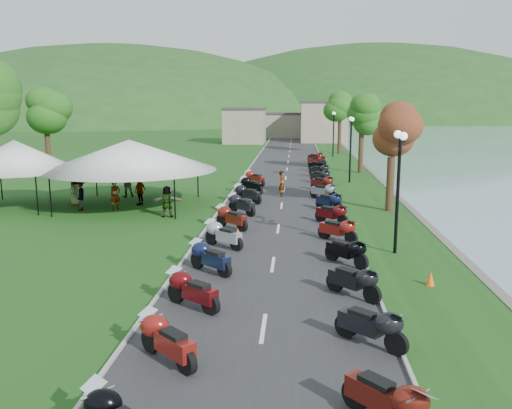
{
  "coord_description": "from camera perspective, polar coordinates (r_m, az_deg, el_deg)",
  "views": [
    {
      "loc": [
        0.85,
        -4.13,
        6.24
      ],
      "look_at": [
        -1.07,
        21.61,
        1.3
      ],
      "focal_mm": 38.0,
      "sensor_mm": 36.0,
      "label": 1
    }
  ],
  "objects": [
    {
      "name": "far_building",
      "position": [
        89.26,
        2.47,
        8.42
      ],
      "size": [
        18.0,
        16.0,
        5.0
      ],
      "primitive_type": "cube",
      "color": "gray",
      "rests_on": "ground"
    },
    {
      "name": "tree_lakeside",
      "position": [
        31.72,
        14.1,
        5.62
      ],
      "size": [
        2.55,
        2.55,
        7.07
      ],
      "primitive_type": null,
      "color": "#2B6E1C",
      "rests_on": "ground"
    },
    {
      "name": "vendor_tent_side",
      "position": [
        35.18,
        -23.91,
        2.98
      ],
      "size": [
        4.66,
        4.66,
        4.0
      ],
      "primitive_type": null,
      "color": "silver",
      "rests_on": "ground"
    },
    {
      "name": "moto_row_right",
      "position": [
        33.23,
        7.44,
        0.88
      ],
      "size": [
        2.6,
        48.28,
        1.1
      ],
      "primitive_type": null,
      "color": "#331411",
      "rests_on": "ground"
    },
    {
      "name": "hills_backdrop",
      "position": [
        204.23,
        4.09,
        9.05
      ],
      "size": [
        360.0,
        120.0,
        76.0
      ],
      "primitive_type": null,
      "color": "#285621",
      "rests_on": "ground"
    },
    {
      "name": "vendor_tent_main",
      "position": [
        33.27,
        -13.07,
        3.23
      ],
      "size": [
        6.86,
        6.86,
        4.0
      ],
      "primitive_type": null,
      "color": "silver",
      "rests_on": "ground"
    },
    {
      "name": "pedestrian_b",
      "position": [
        36.86,
        -13.42,
        0.79
      ],
      "size": [
        1.07,
        0.86,
        1.93
      ],
      "primitive_type": "imported",
      "rotation": [
        0.0,
        0.0,
        3.57
      ],
      "color": "slate",
      "rests_on": "ground"
    },
    {
      "name": "road",
      "position": [
        44.58,
        3.14,
        2.78
      ],
      "size": [
        7.0,
        120.0,
        0.02
      ],
      "primitive_type": "cube",
      "color": "#2E2E30",
      "rests_on": "ground"
    },
    {
      "name": "pedestrian_c",
      "position": [
        33.0,
        -17.97,
        -0.6
      ],
      "size": [
        0.83,
        1.29,
        1.86
      ],
      "primitive_type": "imported",
      "rotation": [
        0.0,
        0.0,
        5.01
      ],
      "color": "slate",
      "rests_on": "ground"
    },
    {
      "name": "moto_row_left",
      "position": [
        20.02,
        -4.74,
        -5.71
      ],
      "size": [
        2.6,
        44.39,
        1.1
      ],
      "primitive_type": null,
      "color": "#331411",
      "rests_on": "ground"
    },
    {
      "name": "pedestrian_a",
      "position": [
        32.57,
        -14.52,
        -0.56
      ],
      "size": [
        0.78,
        0.8,
        1.77
      ],
      "primitive_type": "imported",
      "rotation": [
        0.0,
        0.0,
        0.87
      ],
      "color": "slate",
      "rests_on": "ground"
    }
  ]
}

